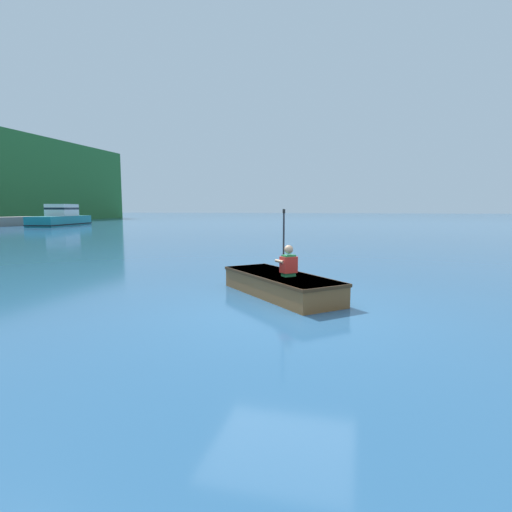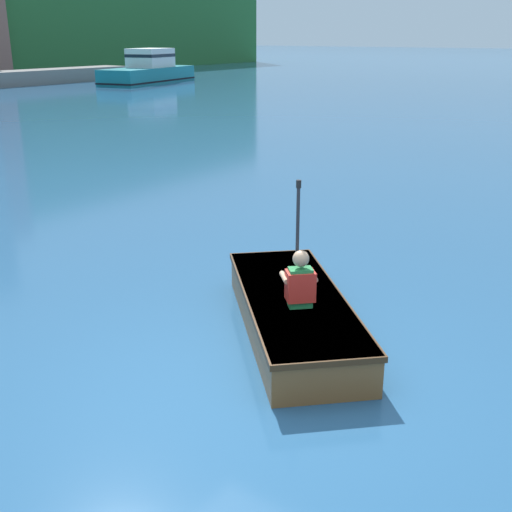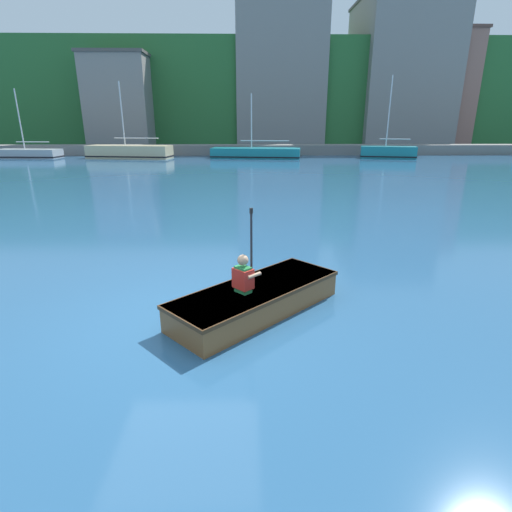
{
  "view_description": "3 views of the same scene",
  "coord_description": "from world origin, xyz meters",
  "px_view_note": "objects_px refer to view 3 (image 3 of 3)",
  "views": [
    {
      "loc": [
        -6.52,
        -1.2,
        1.74
      ],
      "look_at": [
        1.21,
        0.79,
        0.79
      ],
      "focal_mm": 28.0,
      "sensor_mm": 36.0,
      "label": 1
    },
    {
      "loc": [
        -4.27,
        -3.04,
        3.11
      ],
      "look_at": [
        1.21,
        0.79,
        0.79
      ],
      "focal_mm": 45.0,
      "sensor_mm": 36.0,
      "label": 2
    },
    {
      "loc": [
        1.07,
        -5.59,
        2.93
      ],
      "look_at": [
        1.21,
        0.79,
        0.79
      ],
      "focal_mm": 28.0,
      "sensor_mm": 36.0,
      "label": 3
    }
  ],
  "objects_px": {
    "moored_boat_dock_west_end": "(256,153)",
    "moored_boat_dock_west_inner": "(388,152)",
    "person_paddler": "(244,275)",
    "moored_boat_dock_east_end": "(29,154)",
    "rowboat_foreground": "(259,297)",
    "moored_boat_dock_east_inner": "(130,152)"
  },
  "relations": [
    {
      "from": "moored_boat_dock_west_end",
      "to": "moored_boat_dock_west_inner",
      "type": "bearing_deg",
      "value": -2.69
    },
    {
      "from": "moored_boat_dock_west_inner",
      "to": "person_paddler",
      "type": "distance_m",
      "value": 31.44
    },
    {
      "from": "moored_boat_dock_west_inner",
      "to": "moored_boat_dock_east_end",
      "type": "distance_m",
      "value": 30.76
    },
    {
      "from": "rowboat_foreground",
      "to": "person_paddler",
      "type": "distance_m",
      "value": 0.57
    },
    {
      "from": "moored_boat_dock_west_end",
      "to": "rowboat_foreground",
      "type": "distance_m",
      "value": 29.34
    },
    {
      "from": "person_paddler",
      "to": "moored_boat_dock_east_end",
      "type": "bearing_deg",
      "value": 121.95
    },
    {
      "from": "moored_boat_dock_east_inner",
      "to": "person_paddler",
      "type": "xyz_separation_m",
      "value": [
        9.94,
        -29.61,
        0.2
      ]
    },
    {
      "from": "moored_boat_dock_west_inner",
      "to": "person_paddler",
      "type": "relative_size",
      "value": 5.05
    },
    {
      "from": "moored_boat_dock_east_inner",
      "to": "moored_boat_dock_west_inner",
      "type": "bearing_deg",
      "value": -1.49
    },
    {
      "from": "moored_boat_dock_east_end",
      "to": "person_paddler",
      "type": "height_order",
      "value": "moored_boat_dock_east_end"
    },
    {
      "from": "moored_boat_dock_west_inner",
      "to": "moored_boat_dock_east_inner",
      "type": "distance_m",
      "value": 22.02
    },
    {
      "from": "rowboat_foreground",
      "to": "person_paddler",
      "type": "bearing_deg",
      "value": -136.29
    },
    {
      "from": "moored_boat_dock_west_inner",
      "to": "moored_boat_dock_east_end",
      "type": "bearing_deg",
      "value": 178.31
    },
    {
      "from": "moored_boat_dock_west_inner",
      "to": "moored_boat_dock_west_end",
      "type": "bearing_deg",
      "value": 177.31
    },
    {
      "from": "moored_boat_dock_west_inner",
      "to": "moored_boat_dock_east_end",
      "type": "xyz_separation_m",
      "value": [
        -30.75,
        0.91,
        -0.13
      ]
    },
    {
      "from": "moored_boat_dock_west_end",
      "to": "moored_boat_dock_east_end",
      "type": "relative_size",
      "value": 1.41
    },
    {
      "from": "moored_boat_dock_west_end",
      "to": "moored_boat_dock_east_inner",
      "type": "relative_size",
      "value": 1.07
    },
    {
      "from": "moored_boat_dock_east_inner",
      "to": "moored_boat_dock_east_end",
      "type": "height_order",
      "value": "moored_boat_dock_east_inner"
    },
    {
      "from": "person_paddler",
      "to": "moored_boat_dock_east_inner",
      "type": "bearing_deg",
      "value": 108.56
    },
    {
      "from": "moored_boat_dock_west_inner",
      "to": "rowboat_foreground",
      "type": "relative_size",
      "value": 2.26
    },
    {
      "from": "moored_boat_dock_east_end",
      "to": "person_paddler",
      "type": "relative_size",
      "value": 4.28
    },
    {
      "from": "rowboat_foreground",
      "to": "moored_boat_dock_west_end",
      "type": "bearing_deg",
      "value": 88.84
    }
  ]
}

